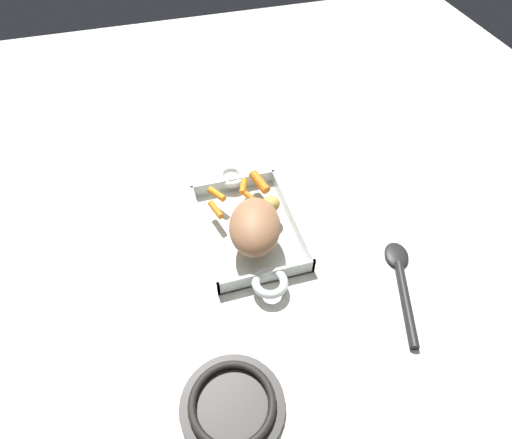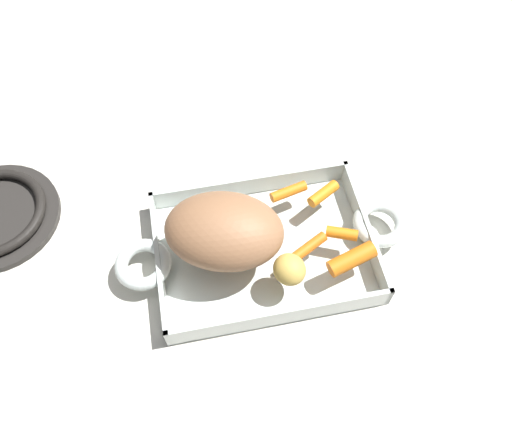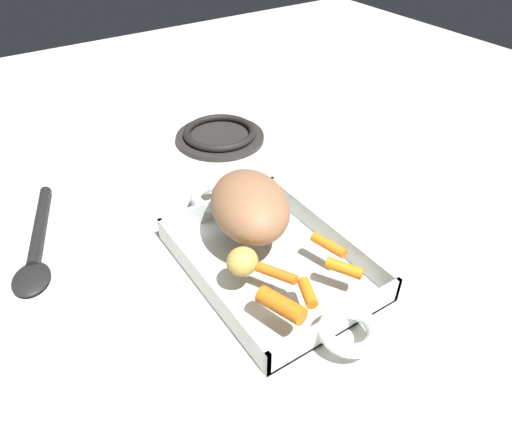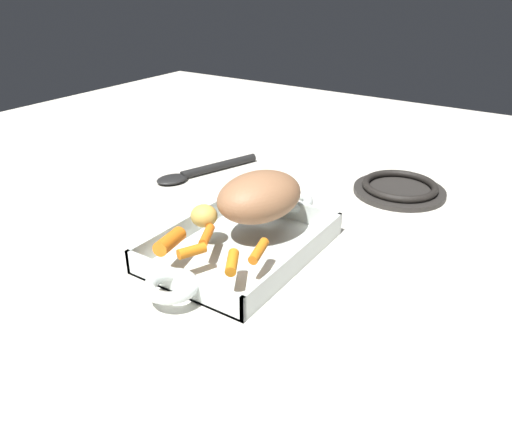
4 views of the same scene
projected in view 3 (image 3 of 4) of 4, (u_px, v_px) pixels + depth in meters
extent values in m
plane|color=silver|center=(270.00, 268.00, 0.69)|extent=(2.32, 2.32, 0.00)
cube|color=silver|center=(270.00, 265.00, 0.69)|extent=(0.30, 0.22, 0.01)
cube|color=silver|center=(206.00, 287.00, 0.63)|extent=(0.30, 0.01, 0.04)
cube|color=silver|center=(326.00, 232.00, 0.72)|extent=(0.30, 0.01, 0.04)
cube|color=silver|center=(220.00, 207.00, 0.77)|extent=(0.01, 0.22, 0.04)
cube|color=silver|center=(337.00, 324.00, 0.58)|extent=(0.01, 0.22, 0.04)
torus|color=silver|center=(213.00, 197.00, 0.78)|extent=(0.08, 0.08, 0.02)
torus|color=silver|center=(349.00, 331.00, 0.56)|extent=(0.08, 0.08, 0.02)
ellipsoid|color=#986846|center=(249.00, 206.00, 0.67)|extent=(0.18, 0.15, 0.08)
cylinder|color=orange|center=(329.00, 245.00, 0.66)|extent=(0.06, 0.03, 0.02)
cylinder|color=orange|center=(344.00, 268.00, 0.62)|extent=(0.05, 0.04, 0.02)
cylinder|color=orange|center=(281.00, 305.00, 0.56)|extent=(0.07, 0.04, 0.03)
cylinder|color=orange|center=(276.00, 273.00, 0.61)|extent=(0.06, 0.04, 0.02)
cylinder|color=orange|center=(308.00, 293.00, 0.58)|extent=(0.05, 0.03, 0.02)
ellipsoid|color=gold|center=(242.00, 261.00, 0.61)|extent=(0.06, 0.06, 0.04)
cylinder|color=#282623|center=(220.00, 138.00, 0.99)|extent=(0.18, 0.18, 0.01)
torus|color=black|center=(220.00, 132.00, 0.98)|extent=(0.15, 0.15, 0.01)
cylinder|color=black|center=(40.00, 225.00, 0.75)|extent=(0.19, 0.08, 0.02)
ellipsoid|color=black|center=(31.00, 279.00, 0.66)|extent=(0.08, 0.07, 0.01)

